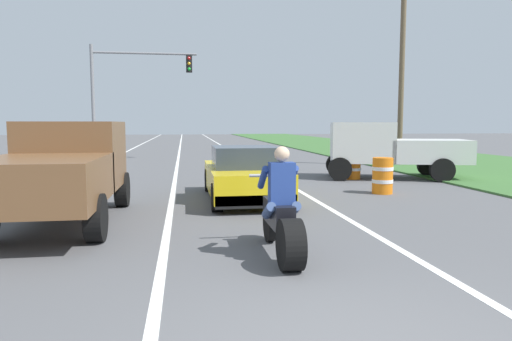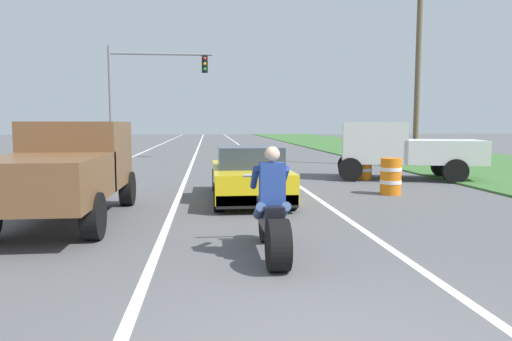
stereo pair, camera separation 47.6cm
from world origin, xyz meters
name	(u,v)px [view 2 (the right image)]	position (x,y,z in m)	size (l,w,h in m)	color
lane_stripe_left_solid	(119,163)	(-5.40, 20.00, 0.00)	(0.14, 120.00, 0.01)	white
lane_stripe_right_solid	(263,162)	(1.80, 20.00, 0.00)	(0.14, 120.00, 0.01)	white
lane_stripe_centre_dashed	(192,162)	(-1.80, 20.00, 0.00)	(0.14, 120.00, 0.01)	white
grass_verge_right	(452,160)	(11.92, 20.00, 0.03)	(10.00, 120.00, 0.06)	#3D6B33
motorcycle_with_rider	(272,218)	(-0.10, 2.99, 0.59)	(0.70, 2.21, 1.62)	black
sports_car_yellow	(249,175)	(0.03, 8.21, 0.63)	(1.84, 4.30, 1.37)	yellow
pickup_truck_left_lane_brown	(67,166)	(-3.79, 5.97, 1.11)	(2.02, 4.80, 1.98)	brown
pickup_truck_right_shoulder_white	(401,148)	(5.65, 12.03, 1.11)	(5.14, 3.14, 1.98)	silver
traffic_light_mast_near	(144,83)	(-4.38, 22.05, 4.05)	(5.47, 0.34, 6.00)	gray
utility_pole_roadside	(418,72)	(8.28, 16.61, 4.21)	(0.24, 0.24, 8.42)	brown
construction_barrel_nearest	(391,176)	(3.96, 8.68, 0.50)	(0.58, 0.58, 1.00)	orange
construction_barrel_mid	(364,165)	(4.35, 12.06, 0.50)	(0.58, 0.58, 1.00)	orange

